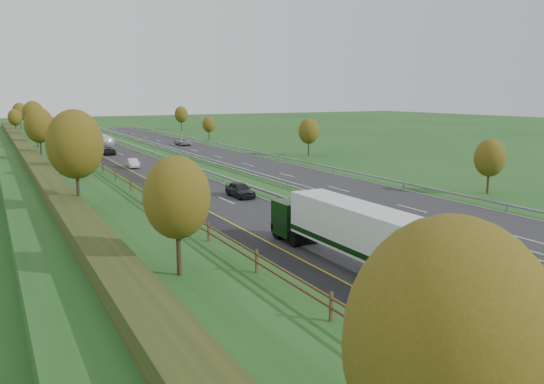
{
  "coord_description": "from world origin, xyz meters",
  "views": [
    {
      "loc": [
        -19.75,
        -14.09,
        10.78
      ],
      "look_at": [
        2.08,
        26.61,
        2.2
      ],
      "focal_mm": 35.0,
      "sensor_mm": 36.0,
      "label": 1
    }
  ],
  "objects": [
    {
      "name": "trees_left",
      "position": [
        -12.64,
        56.63,
        6.37
      ],
      "size": [
        6.64,
        164.3,
        7.66
      ],
      "color": "#2D2116",
      "rests_on": "embankment_left"
    },
    {
      "name": "hedge_left",
      "position": [
        -15.0,
        60.0,
        2.55
      ],
      "size": [
        2.2,
        180.0,
        1.1
      ],
      "primitive_type": "cube",
      "color": "#283616",
      "rests_on": "embankment_left"
    },
    {
      "name": "box_lorry",
      "position": [
        -0.23,
        11.74,
        2.33
      ],
      "size": [
        2.58,
        16.28,
        4.06
      ],
      "color": "black",
      "rests_on": "near_carriageway"
    },
    {
      "name": "car_oncoming",
      "position": [
        16.61,
        93.93,
        0.79
      ],
      "size": [
        2.59,
        5.42,
        1.49
      ],
      "primitive_type": "imported",
      "rotation": [
        0.0,
        0.0,
        3.12
      ],
      "color": "#A3A3A7",
      "rests_on": "far_carriageway"
    },
    {
      "name": "road_tanker",
      "position": [
        -1.13,
        86.72,
        1.86
      ],
      "size": [
        2.4,
        11.22,
        3.46
      ],
      "color": "silver",
      "rests_on": "near_carriageway"
    },
    {
      "name": "car_dark_near",
      "position": [
        3.28,
        35.96,
        0.83
      ],
      "size": [
        1.88,
        4.64,
        1.58
      ],
      "primitive_type": "imported",
      "rotation": [
        0.0,
        0.0,
        0.0
      ],
      "color": "black",
      "rests_on": "near_carriageway"
    },
    {
      "name": "far_carriageway",
      "position": [
        16.5,
        60.0,
        0.02
      ],
      "size": [
        10.5,
        200.0,
        0.04
      ],
      "primitive_type": "cube",
      "color": "black",
      "rests_on": "ground"
    },
    {
      "name": "ground",
      "position": [
        8.0,
        55.0,
        0.0
      ],
      "size": [
        400.0,
        400.0,
        0.0
      ],
      "primitive_type": "plane",
      "color": "#1C491A",
      "rests_on": "ground"
    },
    {
      "name": "near_carriageway",
      "position": [
        0.0,
        60.0,
        0.02
      ],
      "size": [
        10.5,
        200.0,
        0.04
      ],
      "primitive_type": "cube",
      "color": "black",
      "rests_on": "ground"
    },
    {
      "name": "median_barrier_far",
      "position": [
        10.8,
        60.0,
        0.61
      ],
      "size": [
        0.32,
        200.0,
        0.71
      ],
      "color": "gray",
      "rests_on": "ground"
    },
    {
      "name": "outer_barrier_far",
      "position": [
        22.3,
        60.0,
        0.62
      ],
      "size": [
        0.32,
        200.0,
        0.71
      ],
      "color": "gray",
      "rests_on": "ground"
    },
    {
      "name": "lane_markings",
      "position": [
        6.4,
        59.88,
        0.05
      ],
      "size": [
        26.75,
        200.0,
        0.01
      ],
      "color": "silver",
      "rests_on": "near_carriageway"
    },
    {
      "name": "car_small_far",
      "position": [
        -1.6,
        132.86,
        0.77
      ],
      "size": [
        2.55,
        5.19,
        1.45
      ],
      "primitive_type": "imported",
      "rotation": [
        0.0,
        0.0,
        -0.11
      ],
      "color": "#151843",
      "rests_on": "near_carriageway"
    },
    {
      "name": "embankment_left",
      "position": [
        -13.0,
        60.0,
        1.0
      ],
      "size": [
        12.0,
        200.0,
        2.0
      ],
      "primitive_type": "cube",
      "color": "#1C491A",
      "rests_on": "ground"
    },
    {
      "name": "median_barrier_near",
      "position": [
        5.7,
        60.0,
        0.61
      ],
      "size": [
        0.32,
        200.0,
        0.71
      ],
      "color": "gray",
      "rests_on": "ground"
    },
    {
      "name": "fence_left",
      "position": [
        -8.5,
        59.59,
        2.73
      ],
      "size": [
        0.12,
        189.06,
        1.2
      ],
      "color": "#422B19",
      "rests_on": "embankment_left"
    },
    {
      "name": "car_silver_mid",
      "position": [
        -1.15,
        64.1,
        0.7
      ],
      "size": [
        1.77,
        4.14,
        1.33
      ],
      "primitive_type": "imported",
      "rotation": [
        0.0,
        0.0,
        -0.09
      ],
      "color": "silver",
      "rests_on": "near_carriageway"
    },
    {
      "name": "hard_shoulder",
      "position": [
        -3.75,
        60.0,
        0.02
      ],
      "size": [
        3.0,
        200.0,
        0.04
      ],
      "primitive_type": "cube",
      "color": "black",
      "rests_on": "ground"
    },
    {
      "name": "trees_far",
      "position": [
        29.8,
        89.21,
        4.25
      ],
      "size": [
        8.45,
        118.6,
        7.12
      ],
      "color": "#2D2116",
      "rests_on": "ground"
    }
  ]
}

